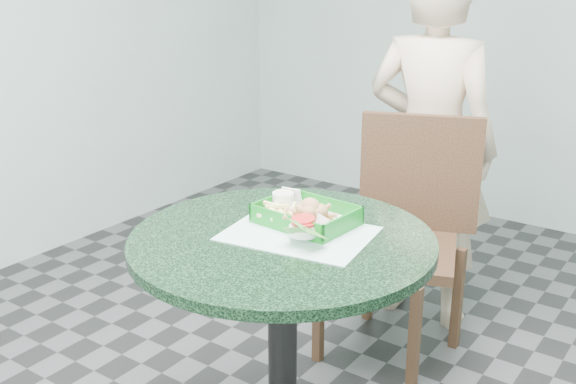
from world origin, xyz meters
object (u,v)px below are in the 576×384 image
Objects in this scene: food_basket at (306,225)px; diner_person at (430,147)px; sauce_ramekin at (281,204)px; cafe_table at (282,298)px; dining_chair at (404,221)px; crab_sandwich at (311,220)px.

diner_person is at bearing 94.31° from food_basket.
cafe_table is at bearing -53.24° from sauce_ramekin.
dining_chair reaches higher than sauce_ramekin.
cafe_table is 13.09× the size of sauce_ramekin.
dining_chair is 0.78m from food_basket.
sauce_ramekin is at bearing 159.76° from crab_sandwich.
diner_person is at bearing 96.21° from crab_sandwich.
sauce_ramekin reaches higher than food_basket.
diner_person is 5.76× the size of food_basket.
diner_person is 23.74× the size of sauce_ramekin.
crab_sandwich is (0.08, -0.77, 0.27)m from dining_chair.
cafe_table is 0.22m from food_basket.
dining_chair is at bearing 92.36° from cafe_table.
dining_chair is 0.77m from sauce_ramekin.
cafe_table is 0.24m from crab_sandwich.
diner_person is at bearing 77.01° from dining_chair.
diner_person is 11.79× the size of crab_sandwich.
dining_chair reaches higher than cafe_table.
diner_person reaches higher than dining_chair.
sauce_ramekin is at bearing 84.22° from diner_person.
food_basket is at bearing -107.60° from dining_chair.
food_basket is (0.04, -0.74, 0.23)m from dining_chair.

